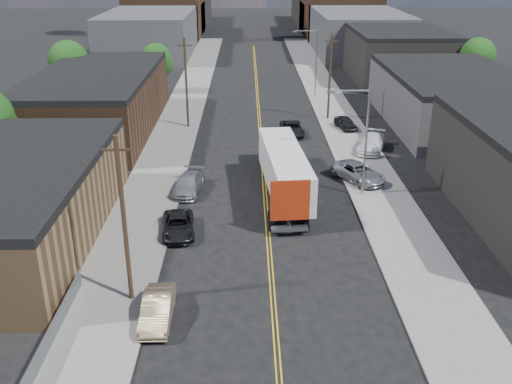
{
  "coord_description": "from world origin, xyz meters",
  "views": [
    {
      "loc": [
        -1.43,
        -18.09,
        18.74
      ],
      "look_at": [
        -0.83,
        20.04,
        2.5
      ],
      "focal_mm": 40.0,
      "sensor_mm": 36.0,
      "label": 1
    }
  ],
  "objects_px": {
    "car_left_d": "(188,184)",
    "car_right_lot_a": "(358,172)",
    "car_left_c": "(178,225)",
    "car_right_lot_c": "(346,123)",
    "car_left_b": "(157,309)",
    "car_ahead_truck": "(292,129)",
    "car_right_lot_b": "(372,143)",
    "semi_truck": "(283,165)"
  },
  "relations": [
    {
      "from": "car_left_d",
      "to": "car_right_lot_a",
      "type": "bearing_deg",
      "value": 15.38
    },
    {
      "from": "car_left_b",
      "to": "car_right_lot_a",
      "type": "bearing_deg",
      "value": 53.32
    },
    {
      "from": "semi_truck",
      "to": "car_left_b",
      "type": "xyz_separation_m",
      "value": [
        -7.9,
        -17.9,
        -1.68
      ]
    },
    {
      "from": "car_left_c",
      "to": "car_right_lot_b",
      "type": "distance_m",
      "value": 24.77
    },
    {
      "from": "car_right_lot_b",
      "to": "car_right_lot_a",
      "type": "bearing_deg",
      "value": -88.81
    },
    {
      "from": "car_left_d",
      "to": "car_right_lot_a",
      "type": "relative_size",
      "value": 0.93
    },
    {
      "from": "semi_truck",
      "to": "car_right_lot_c",
      "type": "height_order",
      "value": "semi_truck"
    },
    {
      "from": "car_ahead_truck",
      "to": "car_right_lot_c",
      "type": "bearing_deg",
      "value": 12.37
    },
    {
      "from": "car_left_c",
      "to": "car_right_lot_c",
      "type": "xyz_separation_m",
      "value": [
        16.03,
        25.33,
        0.16
      ]
    },
    {
      "from": "semi_truck",
      "to": "car_right_lot_b",
      "type": "xyz_separation_m",
      "value": [
        9.5,
        10.1,
        -1.47
      ]
    },
    {
      "from": "car_right_lot_c",
      "to": "car_left_d",
      "type": "bearing_deg",
      "value": -146.16
    },
    {
      "from": "car_left_b",
      "to": "car_left_d",
      "type": "height_order",
      "value": "car_left_d"
    },
    {
      "from": "car_right_lot_b",
      "to": "car_left_c",
      "type": "bearing_deg",
      "value": -114.15
    },
    {
      "from": "car_right_lot_a",
      "to": "car_right_lot_c",
      "type": "distance_m",
      "value": 15.78
    },
    {
      "from": "car_left_b",
      "to": "car_left_d",
      "type": "xyz_separation_m",
      "value": [
        0.0,
        18.0,
        0.0
      ]
    },
    {
      "from": "car_left_b",
      "to": "car_right_lot_c",
      "type": "bearing_deg",
      "value": 65.28
    },
    {
      "from": "car_left_b",
      "to": "car_ahead_truck",
      "type": "height_order",
      "value": "car_left_b"
    },
    {
      "from": "semi_truck",
      "to": "car_left_d",
      "type": "relative_size",
      "value": 3.2
    },
    {
      "from": "car_right_lot_c",
      "to": "car_ahead_truck",
      "type": "distance_m",
      "value": 6.41
    },
    {
      "from": "car_left_c",
      "to": "car_right_lot_b",
      "type": "xyz_separation_m",
      "value": [
        17.4,
        17.62,
        0.28
      ]
    },
    {
      "from": "car_left_c",
      "to": "car_left_d",
      "type": "height_order",
      "value": "car_left_d"
    },
    {
      "from": "semi_truck",
      "to": "car_right_lot_b",
      "type": "distance_m",
      "value": 13.95
    },
    {
      "from": "car_left_c",
      "to": "car_right_lot_a",
      "type": "height_order",
      "value": "car_right_lot_a"
    },
    {
      "from": "car_left_b",
      "to": "car_ahead_truck",
      "type": "relative_size",
      "value": 0.9
    },
    {
      "from": "car_right_lot_a",
      "to": "car_right_lot_c",
      "type": "relative_size",
      "value": 1.39
    },
    {
      "from": "semi_truck",
      "to": "car_left_c",
      "type": "relative_size",
      "value": 3.44
    },
    {
      "from": "car_left_c",
      "to": "car_right_lot_a",
      "type": "relative_size",
      "value": 0.87
    },
    {
      "from": "car_ahead_truck",
      "to": "car_right_lot_a",
      "type": "bearing_deg",
      "value": -74.37
    },
    {
      "from": "car_left_b",
      "to": "car_right_lot_a",
      "type": "xyz_separation_m",
      "value": [
        14.6,
        20.0,
        0.17
      ]
    },
    {
      "from": "car_left_b",
      "to": "car_right_lot_c",
      "type": "distance_m",
      "value": 39.14
    },
    {
      "from": "car_left_b",
      "to": "car_ahead_truck",
      "type": "distance_m",
      "value": 35.4
    },
    {
      "from": "car_left_d",
      "to": "car_right_lot_a",
      "type": "distance_m",
      "value": 14.74
    },
    {
      "from": "car_right_lot_c",
      "to": "car_left_c",
      "type": "bearing_deg",
      "value": -136.34
    },
    {
      "from": "car_left_d",
      "to": "car_right_lot_c",
      "type": "bearing_deg",
      "value": 55.43
    },
    {
      "from": "car_left_c",
      "to": "car_right_lot_c",
      "type": "distance_m",
      "value": 29.98
    },
    {
      "from": "car_left_c",
      "to": "car_left_d",
      "type": "relative_size",
      "value": 0.93
    },
    {
      "from": "car_right_lot_b",
      "to": "car_right_lot_c",
      "type": "xyz_separation_m",
      "value": [
        -1.37,
        7.71,
        -0.12
      ]
    },
    {
      "from": "car_left_d",
      "to": "car_left_b",
      "type": "bearing_deg",
      "value": -82.42
    },
    {
      "from": "car_left_b",
      "to": "car_left_c",
      "type": "xyz_separation_m",
      "value": [
        0.0,
        10.38,
        -0.08
      ]
    },
    {
      "from": "semi_truck",
      "to": "car_right_lot_c",
      "type": "relative_size",
      "value": 4.16
    },
    {
      "from": "car_left_d",
      "to": "car_right_lot_b",
      "type": "bearing_deg",
      "value": 37.46
    },
    {
      "from": "car_left_c",
      "to": "car_left_b",
      "type": "bearing_deg",
      "value": -96.55
    }
  ]
}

